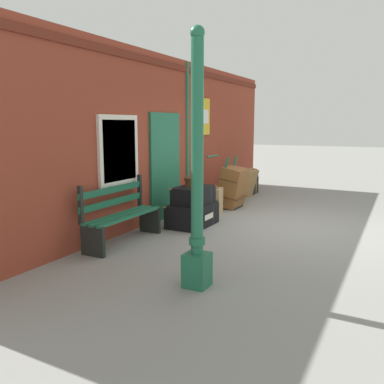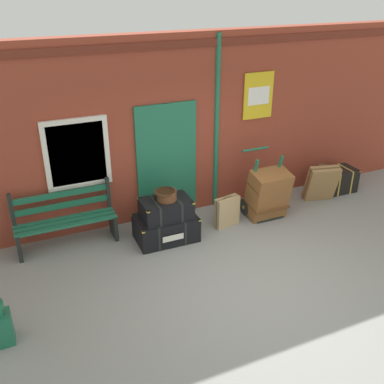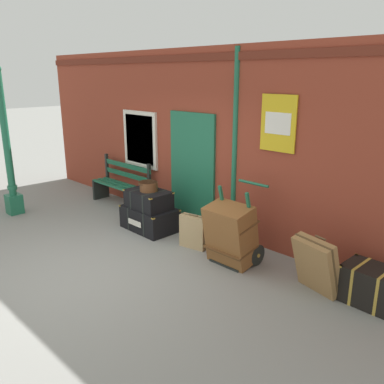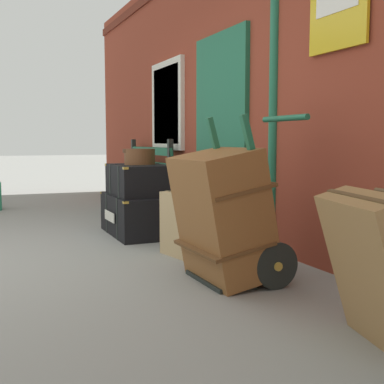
# 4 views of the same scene
# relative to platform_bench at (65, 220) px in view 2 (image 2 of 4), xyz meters

# --- Properties ---
(ground_plane) EXTENTS (60.00, 60.00, 0.00)m
(ground_plane) POSITION_rel_platform_bench_xyz_m (2.20, -2.16, -0.44)
(ground_plane) COLOR gray
(brick_facade) EXTENTS (10.40, 0.35, 3.20)m
(brick_facade) POSITION_rel_platform_bench_xyz_m (2.18, 0.44, 1.15)
(brick_facade) COLOR brown
(brick_facade) RESTS_ON ground
(platform_bench) EXTENTS (1.60, 0.43, 1.01)m
(platform_bench) POSITION_rel_platform_bench_xyz_m (0.00, 0.00, 0.00)
(platform_bench) COLOR #1E6647
(platform_bench) RESTS_ON ground
(steamer_trunk_base) EXTENTS (1.02, 0.68, 0.43)m
(steamer_trunk_base) POSITION_rel_platform_bench_xyz_m (1.54, -0.50, -0.23)
(steamer_trunk_base) COLOR black
(steamer_trunk_base) RESTS_ON ground
(steamer_trunk_middle) EXTENTS (0.82, 0.57, 0.33)m
(steamer_trunk_middle) POSITION_rel_platform_bench_xyz_m (1.54, -0.52, 0.14)
(steamer_trunk_middle) COLOR black
(steamer_trunk_middle) RESTS_ON steamer_trunk_base
(round_hatbox) EXTENTS (0.36, 0.34, 0.17)m
(round_hatbox) POSITION_rel_platform_bench_xyz_m (1.55, -0.52, 0.39)
(round_hatbox) COLOR brown
(round_hatbox) RESTS_ON steamer_trunk_middle
(porters_trolley) EXTENTS (0.71, 0.69, 1.18)m
(porters_trolley) POSITION_rel_platform_bench_xyz_m (3.48, -0.37, -0.18)
(porters_trolley) COLOR black
(porters_trolley) RESTS_ON ground
(large_brown_trunk) EXTENTS (0.70, 0.59, 0.94)m
(large_brown_trunk) POSITION_rel_platform_bench_xyz_m (3.48, -0.55, 0.03)
(large_brown_trunk) COLOR brown
(large_brown_trunk) RESTS_ON ground
(suitcase_oxblood) EXTENTS (0.48, 0.24, 0.59)m
(suitcase_oxblood) POSITION_rel_platform_bench_xyz_m (2.68, -0.52, -0.17)
(suitcase_oxblood) COLOR tan
(suitcase_oxblood) RESTS_ON ground
(suitcase_olive) EXTENTS (0.67, 0.52, 0.77)m
(suitcase_olive) POSITION_rel_platform_bench_xyz_m (4.80, -0.41, -0.06)
(suitcase_olive) COLOR olive
(suitcase_olive) RESTS_ON ground
(corner_trunk) EXTENTS (0.70, 0.51, 0.49)m
(corner_trunk) POSITION_rel_platform_bench_xyz_m (5.43, -0.17, -0.20)
(corner_trunk) COLOR black
(corner_trunk) RESTS_ON ground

